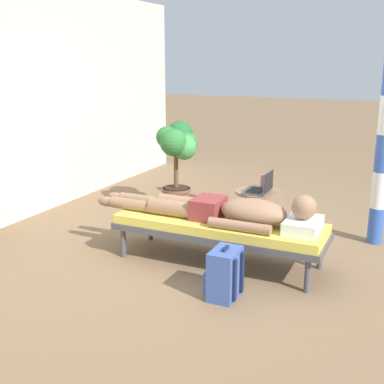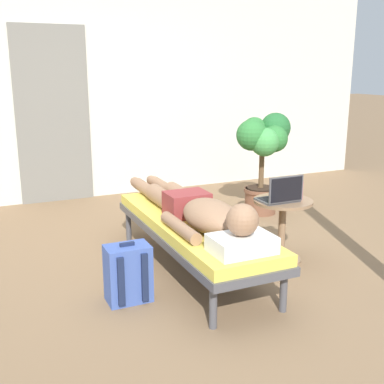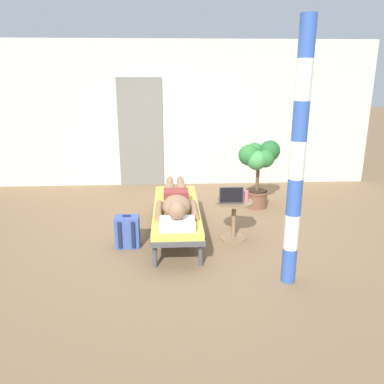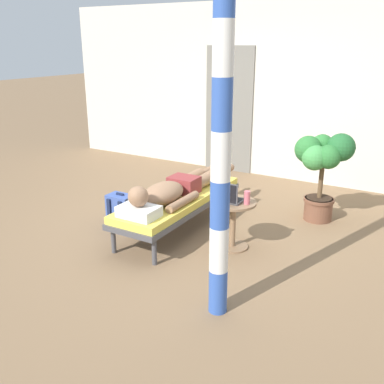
% 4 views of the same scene
% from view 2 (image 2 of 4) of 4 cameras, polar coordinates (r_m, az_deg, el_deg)
% --- Properties ---
extents(ground_plane, '(40.00, 40.00, 0.00)m').
position_cam_2_polar(ground_plane, '(4.07, 2.06, -8.27)').
color(ground_plane, '#846647').
extents(house_wall_back, '(7.60, 0.20, 2.70)m').
position_cam_2_polar(house_wall_back, '(6.15, -10.50, 12.16)').
color(house_wall_back, beige).
rests_on(house_wall_back, ground).
extents(house_door_panel, '(0.84, 0.03, 2.04)m').
position_cam_2_polar(house_door_panel, '(5.94, -16.00, 8.59)').
color(house_door_panel, slate).
rests_on(house_door_panel, ground).
extents(lounge_chair, '(0.62, 1.95, 0.42)m').
position_cam_2_polar(lounge_chair, '(3.82, 0.07, -4.26)').
color(lounge_chair, '#4C4C51').
rests_on(lounge_chair, ground).
extents(person_reclining, '(0.53, 2.17, 0.32)m').
position_cam_2_polar(person_reclining, '(3.69, 0.60, -2.12)').
color(person_reclining, white).
rests_on(person_reclining, lounge_chair).
extents(side_table, '(0.48, 0.48, 0.52)m').
position_cam_2_polar(side_table, '(4.06, 10.55, -3.18)').
color(side_table, '#8C6B4C').
rests_on(side_table, ground).
extents(laptop, '(0.31, 0.24, 0.23)m').
position_cam_2_polar(laptop, '(3.93, 10.40, -0.36)').
color(laptop, '#4C4C51').
rests_on(laptop, side_table).
extents(drink_glass, '(0.06, 0.06, 0.14)m').
position_cam_2_polar(drink_glass, '(4.08, 12.46, 0.25)').
color(drink_glass, '#D86672').
rests_on(drink_glass, side_table).
extents(backpack, '(0.30, 0.26, 0.42)m').
position_cam_2_polar(backpack, '(3.41, -7.52, -9.47)').
color(backpack, '#3F59A5').
rests_on(backpack, ground).
extents(potted_plant, '(0.68, 0.53, 1.09)m').
position_cam_2_polar(potted_plant, '(5.29, 8.38, 5.32)').
color(potted_plant, brown).
rests_on(potted_plant, ground).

